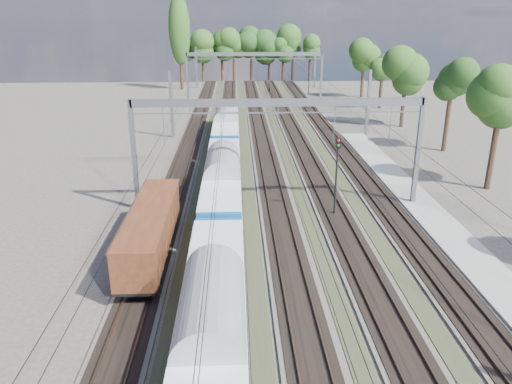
{
  "coord_description": "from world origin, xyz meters",
  "views": [
    {
      "loc": [
        -3.34,
        -8.8,
        15.32
      ],
      "look_at": [
        -1.91,
        25.85,
        2.8
      ],
      "focal_mm": 35.0,
      "sensor_mm": 36.0,
      "label": 1
    }
  ],
  "objects_px": {
    "signal_near": "(337,167)",
    "emu_train": "(223,175)",
    "freight_boxcar": "(151,229)",
    "worker": "(269,89)",
    "signal_far": "(309,76)"
  },
  "relations": [
    {
      "from": "worker",
      "to": "signal_near",
      "type": "bearing_deg",
      "value": 178.05
    },
    {
      "from": "freight_boxcar",
      "to": "signal_far",
      "type": "xyz_separation_m",
      "value": [
        20.26,
        69.43,
        1.57
      ]
    },
    {
      "from": "emu_train",
      "to": "signal_far",
      "type": "xyz_separation_m",
      "value": [
        15.76,
        59.92,
        0.92
      ]
    },
    {
      "from": "worker",
      "to": "signal_near",
      "type": "height_order",
      "value": "signal_near"
    },
    {
      "from": "signal_near",
      "to": "signal_far",
      "type": "relative_size",
      "value": 1.14
    },
    {
      "from": "worker",
      "to": "signal_far",
      "type": "height_order",
      "value": "signal_far"
    },
    {
      "from": "signal_near",
      "to": "emu_train",
      "type": "bearing_deg",
      "value": 173.08
    },
    {
      "from": "freight_boxcar",
      "to": "worker",
      "type": "bearing_deg",
      "value": 79.97
    },
    {
      "from": "signal_near",
      "to": "signal_far",
      "type": "xyz_separation_m",
      "value": [
        6.83,
        62.86,
        -0.5
      ]
    },
    {
      "from": "freight_boxcar",
      "to": "signal_near",
      "type": "xyz_separation_m",
      "value": [
        13.43,
        6.57,
        2.06
      ]
    },
    {
      "from": "worker",
      "to": "signal_far",
      "type": "distance_m",
      "value": 8.28
    },
    {
      "from": "worker",
      "to": "signal_near",
      "type": "xyz_separation_m",
      "value": [
        0.9,
        -64.24,
        3.12
      ]
    },
    {
      "from": "emu_train",
      "to": "signal_near",
      "type": "xyz_separation_m",
      "value": [
        8.93,
        -2.94,
        1.42
      ]
    },
    {
      "from": "freight_boxcar",
      "to": "worker",
      "type": "relative_size",
      "value": 6.85
    },
    {
      "from": "emu_train",
      "to": "signal_near",
      "type": "height_order",
      "value": "signal_near"
    }
  ]
}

